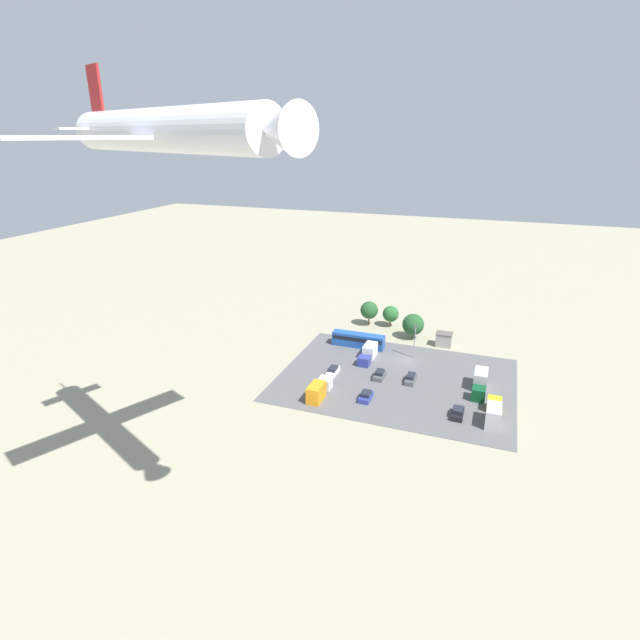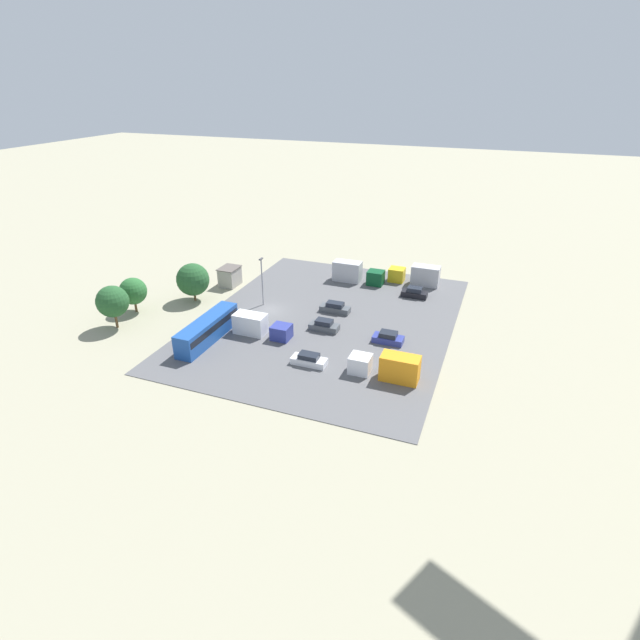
{
  "view_description": "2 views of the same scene",
  "coord_description": "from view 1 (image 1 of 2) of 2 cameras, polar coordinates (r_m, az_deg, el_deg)",
  "views": [
    {
      "loc": [
        -16.49,
        97.48,
        45.69
      ],
      "look_at": [
        7.6,
        32.24,
        19.63
      ],
      "focal_mm": 28.0,
      "sensor_mm": 36.0,
      "label": 1
    },
    {
      "loc": [
        61.33,
        31.69,
        32.27
      ],
      "look_at": [
        4.42,
        9.84,
        2.17
      ],
      "focal_mm": 28.0,
      "sensor_mm": 36.0,
      "label": 2
    }
  ],
  "objects": [
    {
      "name": "parked_car_3",
      "position": [
        101.3,
        1.5,
        -5.84
      ],
      "size": [
        1.76,
        4.41,
        1.45
      ],
      "rotation": [
        0.0,
        0.0,
        3.14
      ],
      "color": "silver",
      "rests_on": "ground"
    },
    {
      "name": "ground_plane",
      "position": [
        108.92,
        9.7,
        -4.58
      ],
      "size": [
        400.0,
        400.0,
        0.0
      ],
      "primitive_type": "plane",
      "color": "gray"
    },
    {
      "name": "tree_apron_far",
      "position": [
        126.02,
        8.08,
        0.69
      ],
      "size": [
        4.03,
        4.03,
        5.36
      ],
      "color": "brown",
      "rests_on": "ground"
    },
    {
      "name": "parked_truck_1",
      "position": [
        90.3,
        19.22,
        -9.95
      ],
      "size": [
        2.41,
        8.51,
        3.32
      ],
      "rotation": [
        0.0,
        0.0,
        3.14
      ],
      "color": "gold",
      "rests_on": "ground"
    },
    {
      "name": "parked_car_1",
      "position": [
        92.46,
        5.27,
        -8.67
      ],
      "size": [
        1.98,
        4.06,
        1.5
      ],
      "color": "navy",
      "rests_on": "ground"
    },
    {
      "name": "parking_lot_surface",
      "position": [
        100.63,
        8.67,
        -6.69
      ],
      "size": [
        45.11,
        35.16,
        0.08
      ],
      "color": "#565659",
      "rests_on": "ground"
    },
    {
      "name": "light_pole_lot_centre",
      "position": [
        108.67,
        10.77,
        -2.24
      ],
      "size": [
        0.9,
        0.28,
        7.57
      ],
      "color": "gray",
      "rests_on": "ground"
    },
    {
      "name": "parked_car_4",
      "position": [
        100.32,
        6.83,
        -6.24
      ],
      "size": [
        1.84,
        4.12,
        1.56
      ],
      "color": "#4C5156",
      "rests_on": "ground"
    },
    {
      "name": "parked_truck_2",
      "position": [
        99.24,
        17.82,
        -6.88
      ],
      "size": [
        2.42,
        8.79,
        3.42
      ],
      "color": "#0C4723",
      "rests_on": "ground"
    },
    {
      "name": "parked_truck_0",
      "position": [
        92.53,
        -0.15,
        -7.98
      ],
      "size": [
        2.36,
        8.3,
        3.12
      ],
      "rotation": [
        0.0,
        0.0,
        3.14
      ],
      "color": "silver",
      "rests_on": "ground"
    },
    {
      "name": "parked_truck_3",
      "position": [
        107.89,
        5.55,
        -3.82
      ],
      "size": [
        2.41,
        8.14,
        2.81
      ],
      "color": "navy",
      "rests_on": "ground"
    },
    {
      "name": "tree_apron_mid",
      "position": [
        125.97,
        5.64,
        1.13
      ],
      "size": [
        4.45,
        4.45,
        6.27
      ],
      "color": "brown",
      "rests_on": "ground"
    },
    {
      "name": "parked_car_0",
      "position": [
        99.78,
        10.33,
        -6.6
      ],
      "size": [
        1.71,
        4.51,
        1.56
      ],
      "color": "#4C5156",
      "rests_on": "ground"
    },
    {
      "name": "parked_car_2",
      "position": [
        90.11,
        15.47,
        -10.2
      ],
      "size": [
        1.9,
        4.08,
        1.62
      ],
      "color": "black",
      "rests_on": "ground"
    },
    {
      "name": "airplane",
      "position": [
        51.49,
        -16.76,
        20.05
      ],
      "size": [
        33.55,
        27.7,
        8.84
      ],
      "rotation": [
        0.0,
        0.0,
        1.14
      ],
      "color": "white"
    },
    {
      "name": "tree_near_shed",
      "position": [
        119.3,
        10.6,
        -0.51
      ],
      "size": [
        5.09,
        5.09,
        6.1
      ],
      "color": "brown",
      "rests_on": "ground"
    },
    {
      "name": "shed_building",
      "position": [
        117.28,
        13.98,
        -2.18
      ],
      "size": [
        3.71,
        2.97,
        3.2
      ],
      "color": "#9E998E",
      "rests_on": "ground"
    },
    {
      "name": "bus",
      "position": [
        113.66,
        4.4,
        -2.25
      ],
      "size": [
        11.9,
        2.55,
        3.13
      ],
      "rotation": [
        0.0,
        0.0,
        1.57
      ],
      "color": "#1E4C9E",
      "rests_on": "ground"
    }
  ]
}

